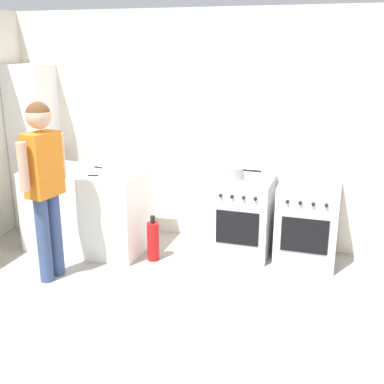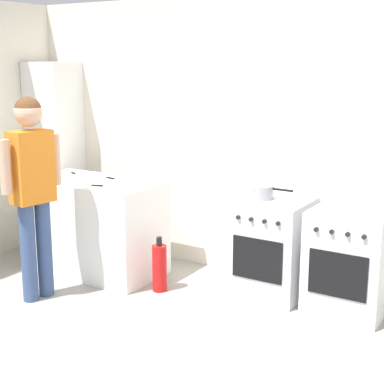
{
  "view_description": "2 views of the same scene",
  "coord_description": "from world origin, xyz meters",
  "views": [
    {
      "loc": [
        1.31,
        -3.29,
        2.22
      ],
      "look_at": [
        -0.04,
        0.97,
        0.84
      ],
      "focal_mm": 45.0,
      "sensor_mm": 36.0,
      "label": 1
    },
    {
      "loc": [
        2.34,
        -2.94,
        2.02
      ],
      "look_at": [
        0.03,
        0.77,
        1.03
      ],
      "focal_mm": 55.0,
      "sensor_mm": 36.0,
      "label": 2
    }
  ],
  "objects": [
    {
      "name": "larder_cabinet",
      "position": [
        -2.3,
        1.68,
        1.0
      ],
      "size": [
        0.48,
        0.44,
        2.0
      ],
      "primitive_type": "cube",
      "color": "white",
      "rests_on": "ground"
    },
    {
      "name": "pot",
      "position": [
        0.26,
        1.55,
        0.91
      ],
      "size": [
        0.37,
        0.19,
        0.12
      ],
      "color": "gray",
      "rests_on": "oven_left"
    },
    {
      "name": "back_wall",
      "position": [
        0.0,
        1.95,
        1.3
      ],
      "size": [
        6.0,
        0.1,
        2.6
      ],
      "primitive_type": "cube",
      "color": "silver",
      "rests_on": "ground"
    },
    {
      "name": "knife_chef",
      "position": [
        -1.67,
        1.31,
        0.9
      ],
      "size": [
        0.28,
        0.2,
        0.01
      ],
      "color": "silver",
      "rests_on": "counter_unit"
    },
    {
      "name": "knife_carving",
      "position": [
        -1.24,
        1.0,
        0.9
      ],
      "size": [
        0.33,
        0.12,
        0.01
      ],
      "color": "silver",
      "rests_on": "counter_unit"
    },
    {
      "name": "knife_paring",
      "position": [
        -1.3,
        1.36,
        0.91
      ],
      "size": [
        0.21,
        0.07,
        0.01
      ],
      "color": "silver",
      "rests_on": "counter_unit"
    },
    {
      "name": "counter_unit",
      "position": [
        -1.35,
        1.2,
        0.45
      ],
      "size": [
        1.3,
        0.7,
        0.9
      ],
      "primitive_type": "cube",
      "color": "white",
      "rests_on": "ground"
    },
    {
      "name": "ground_plane",
      "position": [
        0.0,
        0.0,
        0.0
      ],
      "size": [
        8.0,
        8.0,
        0.0
      ],
      "primitive_type": "plane",
      "color": "gray"
    },
    {
      "name": "oven_left",
      "position": [
        0.35,
        1.58,
        0.43
      ],
      "size": [
        0.6,
        0.62,
        0.85
      ],
      "color": "silver",
      "rests_on": "ground"
    },
    {
      "name": "oven_right",
      "position": [
        1.03,
        1.58,
        0.43
      ],
      "size": [
        0.62,
        0.62,
        0.85
      ],
      "color": "silver",
      "rests_on": "ground"
    },
    {
      "name": "person",
      "position": [
        -1.32,
        0.42,
        1.05
      ],
      "size": [
        0.25,
        0.56,
        1.73
      ],
      "color": "#384C7A",
      "rests_on": "ground"
    },
    {
      "name": "fire_extinguisher",
      "position": [
        -0.52,
        1.1,
        0.22
      ],
      "size": [
        0.13,
        0.13,
        0.5
      ],
      "color": "red",
      "rests_on": "ground"
    }
  ]
}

